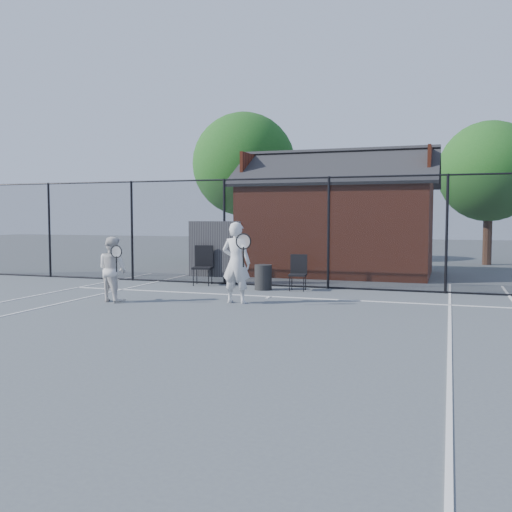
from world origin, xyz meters
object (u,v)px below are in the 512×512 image
(clubhouse, at_px, (338,226))
(chair_left, at_px, (203,266))
(player_front, at_px, (236,263))
(chair_right, at_px, (298,273))
(waste_bin, at_px, (263,277))
(player_back, at_px, (113,269))

(clubhouse, distance_m, chair_left, 5.43)
(clubhouse, xyz_separation_m, player_front, (-0.92, -7.22, -0.70))
(clubhouse, height_order, chair_right, clubhouse)
(player_front, bearing_deg, chair_left, 126.54)
(clubhouse, relative_size, chair_right, 7.09)
(player_front, distance_m, waste_bin, 2.48)
(waste_bin, bearing_deg, chair_left, 167.99)
(clubhouse, distance_m, chair_right, 4.83)
(player_front, bearing_deg, waste_bin, 93.69)
(clubhouse, xyz_separation_m, waste_bin, (-1.07, -4.81, -1.28))
(player_front, xyz_separation_m, chair_left, (-2.09, 2.82, -0.37))
(player_front, bearing_deg, player_back, -166.39)
(player_front, height_order, player_back, player_front)
(player_front, bearing_deg, chair_right, 73.45)
(clubhouse, distance_m, player_back, 8.74)
(player_front, height_order, chair_right, player_front)
(chair_left, bearing_deg, chair_right, -17.29)
(player_front, bearing_deg, clubhouse, 82.76)
(player_back, relative_size, chair_right, 1.61)
(clubhouse, xyz_separation_m, chair_left, (-3.00, -4.40, -1.06))
(clubhouse, relative_size, chair_left, 5.98)
(chair_left, xyz_separation_m, chair_right, (2.84, -0.28, -0.08))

